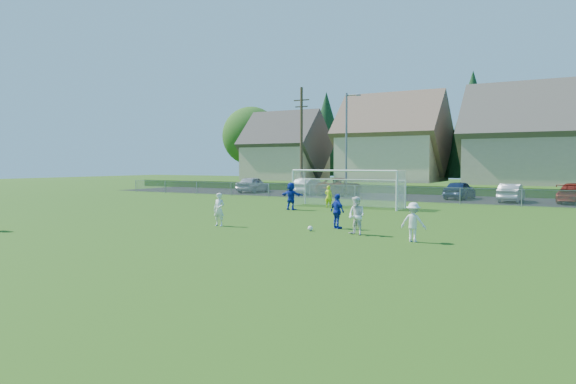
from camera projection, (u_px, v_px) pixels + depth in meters
name	position (u px, v px, depth m)	size (l,w,h in m)	color
ground	(187.00, 237.00, 20.27)	(160.00, 160.00, 0.00)	#193D0C
asphalt_lot	(401.00, 197.00, 44.06)	(60.00, 60.00, 0.00)	black
grass_embankment	(425.00, 189.00, 50.52)	(70.00, 6.00, 0.80)	#1E420F
soccer_ball	(310.00, 228.00, 22.15)	(0.22, 0.22, 0.22)	white
player_white_a	(219.00, 209.00, 23.84)	(0.56, 0.37, 1.54)	white
player_white_b	(357.00, 216.00, 20.86)	(0.76, 0.59, 1.57)	white
player_white_c	(413.00, 222.00, 19.03)	(0.95, 0.55, 1.47)	white
player_blue_a	(337.00, 211.00, 22.87)	(0.91, 0.38, 1.56)	#122AAB
player_blue_b	(291.00, 196.00, 32.05)	(1.61, 0.51, 1.73)	#122AAB
goalkeeper	(329.00, 196.00, 33.77)	(0.53, 0.35, 1.45)	#D7ED1B
car_a	(253.00, 184.00, 51.22)	(1.86, 4.62, 1.57)	#A7AAAF
car_b	(309.00, 186.00, 47.99)	(1.59, 4.55, 1.50)	silver
car_c	(340.00, 187.00, 46.54)	(2.62, 5.69, 1.58)	#561809
car_e	(460.00, 190.00, 41.64)	(1.74, 4.32, 1.47)	#142547
car_f	(511.00, 193.00, 38.59)	(1.45, 4.15, 1.37)	#B1B1B1
car_g	(576.00, 193.00, 37.09)	(2.09, 5.14, 1.49)	maroon
soccer_goal	(348.00, 183.00, 34.06)	(7.42, 1.90, 2.50)	white
chainlink_fence	(379.00, 193.00, 39.27)	(52.06, 0.06, 1.20)	gray
streetlight	(347.00, 141.00, 44.71)	(1.38, 0.18, 9.00)	slate
utility_pole	(301.00, 139.00, 48.07)	(1.60, 0.26, 10.00)	#473321
houses_row	(462.00, 122.00, 55.60)	(53.90, 11.45, 13.27)	tan
tree_row	(465.00, 130.00, 61.52)	(65.98, 12.36, 13.80)	#382616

